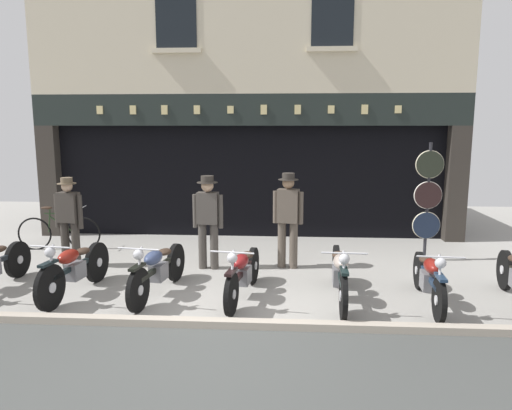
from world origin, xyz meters
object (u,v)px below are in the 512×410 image
(motorcycle_left, at_px, (74,268))
(motorcycle_center, at_px, (243,272))
(salesman_left, at_px, (69,218))
(leaning_bicycle, at_px, (59,232))
(shopkeeper_center, at_px, (208,217))
(salesman_right, at_px, (288,215))
(motorcycle_center_right, at_px, (340,273))
(tyre_sign_pole, at_px, (428,196))
(motorcycle_right, at_px, (429,277))
(motorcycle_center_left, at_px, (158,269))
(advert_board_near, at_px, (157,158))

(motorcycle_left, xyz_separation_m, motorcycle_center, (2.60, 0.03, -0.02))
(salesman_left, relative_size, leaning_bicycle, 0.96)
(shopkeeper_center, xyz_separation_m, salesman_right, (1.45, 0.15, 0.02))
(motorcycle_center_right, xyz_separation_m, tyre_sign_pole, (1.89, 2.29, 0.84))
(shopkeeper_center, xyz_separation_m, tyre_sign_pole, (4.11, 0.78, 0.31))
(motorcycle_center_right, relative_size, leaning_bicycle, 1.22)
(motorcycle_left, distance_m, motorcycle_center_right, 4.05)
(salesman_right, bearing_deg, motorcycle_right, 151.19)
(motorcycle_left, bearing_deg, motorcycle_center_right, -172.73)
(shopkeeper_center, relative_size, salesman_right, 0.97)
(salesman_right, xyz_separation_m, leaning_bicycle, (-4.84, 1.00, -0.61))
(salesman_right, height_order, tyre_sign_pole, tyre_sign_pole)
(motorcycle_right, xyz_separation_m, tyre_sign_pole, (0.60, 2.34, 0.86))
(motorcycle_center_left, height_order, shopkeeper_center, shopkeeper_center)
(motorcycle_right, bearing_deg, motorcycle_center, 2.67)
(salesman_left, relative_size, salesman_right, 0.95)
(salesman_left, bearing_deg, motorcycle_center, 165.82)
(motorcycle_center_left, relative_size, shopkeeper_center, 1.19)
(motorcycle_left, distance_m, shopkeeper_center, 2.44)
(motorcycle_right, height_order, shopkeeper_center, shopkeeper_center)
(motorcycle_center_left, bearing_deg, leaning_bicycle, -33.96)
(motorcycle_center, height_order, motorcycle_right, motorcycle_right)
(shopkeeper_center, xyz_separation_m, advert_board_near, (-1.66, 2.75, 0.87))
(motorcycle_center, bearing_deg, motorcycle_center_left, 6.16)
(motorcycle_center, bearing_deg, salesman_left, -14.99)
(motorcycle_center_right, bearing_deg, salesman_left, -15.14)
(motorcycle_left, xyz_separation_m, shopkeeper_center, (1.83, 1.53, 0.53))
(motorcycle_center, bearing_deg, motorcycle_center_right, -172.63)
(motorcycle_left, distance_m, tyre_sign_pole, 6.43)
(shopkeeper_center, bearing_deg, motorcycle_left, 44.20)
(motorcycle_left, distance_m, leaning_bicycle, 3.10)
(motorcycle_left, bearing_deg, advert_board_near, -85.15)
(motorcycle_right, distance_m, tyre_sign_pole, 2.57)
(shopkeeper_center, bearing_deg, motorcycle_right, 160.30)
(tyre_sign_pole, bearing_deg, advert_board_near, 161.09)
(advert_board_near, distance_m, leaning_bicycle, 2.77)
(motorcycle_center_right, xyz_separation_m, leaning_bicycle, (-5.61, 2.67, -0.06))
(motorcycle_center, distance_m, tyre_sign_pole, 4.13)
(motorcycle_center_right, distance_m, leaning_bicycle, 6.21)
(motorcycle_left, xyz_separation_m, leaning_bicycle, (-1.56, 2.68, -0.06))
(salesman_left, distance_m, leaning_bicycle, 1.57)
(motorcycle_center_right, bearing_deg, salesman_right, -63.34)
(motorcycle_center_left, distance_m, motorcycle_center, 1.32)
(motorcycle_center_left, distance_m, motorcycle_center_right, 2.77)
(advert_board_near, height_order, leaning_bicycle, advert_board_near)
(salesman_left, bearing_deg, salesman_right, -167.91)
(salesman_right, height_order, advert_board_near, advert_board_near)
(motorcycle_center_right, bearing_deg, motorcycle_left, 1.95)
(advert_board_near, bearing_deg, leaning_bicycle, -137.21)
(motorcycle_center, relative_size, advert_board_near, 1.96)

